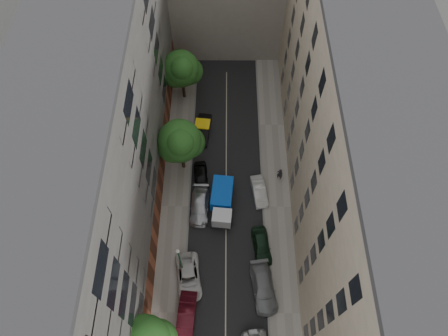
{
  "coord_description": "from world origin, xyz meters",
  "views": [
    {
      "loc": [
        -0.11,
        -18.44,
        39.22
      ],
      "look_at": [
        -0.23,
        1.34,
        6.0
      ],
      "focal_mm": 32.0,
      "sensor_mm": 36.0,
      "label": 1
    }
  ],
  "objects_px": {
    "car_right_3": "(259,191)",
    "car_left_3": "(200,206)",
    "car_right_1": "(264,288)",
    "tree_far": "(182,70)",
    "car_left_1": "(187,316)",
    "tree_mid": "(181,143)",
    "car_right_2": "(262,246)",
    "car_left_4": "(201,177)",
    "lamp_post": "(180,259)",
    "tarp_truck": "(222,201)",
    "car_left_5": "(203,130)",
    "pedestrian": "(280,174)",
    "car_left_2": "(189,277)"
  },
  "relations": [
    {
      "from": "car_left_1",
      "to": "car_right_1",
      "type": "distance_m",
      "value": 7.66
    },
    {
      "from": "tree_mid",
      "to": "pedestrian",
      "type": "height_order",
      "value": "tree_mid"
    },
    {
      "from": "tree_far",
      "to": "tree_mid",
      "type": "bearing_deg",
      "value": -87.1
    },
    {
      "from": "car_left_4",
      "to": "car_right_3",
      "type": "height_order",
      "value": "car_left_4"
    },
    {
      "from": "car_left_4",
      "to": "pedestrian",
      "type": "height_order",
      "value": "pedestrian"
    },
    {
      "from": "car_left_1",
      "to": "lamp_post",
      "type": "relative_size",
      "value": 0.75
    },
    {
      "from": "tarp_truck",
      "to": "car_left_2",
      "type": "distance_m",
      "value": 8.47
    },
    {
      "from": "car_left_5",
      "to": "tarp_truck",
      "type": "bearing_deg",
      "value": -70.13
    },
    {
      "from": "car_left_4",
      "to": "pedestrian",
      "type": "bearing_deg",
      "value": -5.26
    },
    {
      "from": "car_left_5",
      "to": "car_left_3",
      "type": "bearing_deg",
      "value": -83.8
    },
    {
      "from": "car_right_1",
      "to": "car_right_2",
      "type": "relative_size",
      "value": 1.25
    },
    {
      "from": "car_left_1",
      "to": "car_left_4",
      "type": "distance_m",
      "value": 14.83
    },
    {
      "from": "car_left_1",
      "to": "tree_mid",
      "type": "xyz_separation_m",
      "value": [
        -1.14,
        16.3,
        4.4
      ]
    },
    {
      "from": "tarp_truck",
      "to": "pedestrian",
      "type": "bearing_deg",
      "value": 34.6
    },
    {
      "from": "lamp_post",
      "to": "tree_far",
      "type": "bearing_deg",
      "value": 92.73
    },
    {
      "from": "car_right_3",
      "to": "car_right_1",
      "type": "bearing_deg",
      "value": -98.88
    },
    {
      "from": "car_right_1",
      "to": "tree_far",
      "type": "height_order",
      "value": "tree_far"
    },
    {
      "from": "car_left_4",
      "to": "car_right_2",
      "type": "relative_size",
      "value": 0.92
    },
    {
      "from": "car_left_3",
      "to": "car_right_1",
      "type": "height_order",
      "value": "car_right_1"
    },
    {
      "from": "car_left_2",
      "to": "pedestrian",
      "type": "height_order",
      "value": "pedestrian"
    },
    {
      "from": "tarp_truck",
      "to": "car_left_2",
      "type": "height_order",
      "value": "tarp_truck"
    },
    {
      "from": "car_left_3",
      "to": "car_left_5",
      "type": "relative_size",
      "value": 1.06
    },
    {
      "from": "car_right_2",
      "to": "tree_mid",
      "type": "distance_m",
      "value": 13.39
    },
    {
      "from": "tarp_truck",
      "to": "car_left_1",
      "type": "distance_m",
      "value": 11.88
    },
    {
      "from": "car_left_5",
      "to": "tree_far",
      "type": "relative_size",
      "value": 0.62
    },
    {
      "from": "car_left_2",
      "to": "lamp_post",
      "type": "bearing_deg",
      "value": 119.82
    },
    {
      "from": "car_left_4",
      "to": "pedestrian",
      "type": "distance_m",
      "value": 8.73
    },
    {
      "from": "tree_mid",
      "to": "car_left_2",
      "type": "bearing_deg",
      "value": -84.87
    },
    {
      "from": "car_left_5",
      "to": "lamp_post",
      "type": "distance_m",
      "value": 17.16
    },
    {
      "from": "car_left_4",
      "to": "car_left_5",
      "type": "distance_m",
      "value": 6.38
    },
    {
      "from": "tarp_truck",
      "to": "tree_mid",
      "type": "distance_m",
      "value": 7.53
    },
    {
      "from": "car_right_1",
      "to": "tree_mid",
      "type": "relative_size",
      "value": 0.68
    },
    {
      "from": "car_left_3",
      "to": "car_right_3",
      "type": "bearing_deg",
      "value": 18.3
    },
    {
      "from": "lamp_post",
      "to": "car_right_2",
      "type": "bearing_deg",
      "value": 17.32
    },
    {
      "from": "car_right_2",
      "to": "tree_mid",
      "type": "xyz_separation_m",
      "value": [
        -8.34,
        9.49,
        4.43
      ]
    },
    {
      "from": "car_right_1",
      "to": "car_right_3",
      "type": "bearing_deg",
      "value": 81.63
    },
    {
      "from": "car_left_1",
      "to": "car_left_4",
      "type": "bearing_deg",
      "value": 90.94
    },
    {
      "from": "tarp_truck",
      "to": "tree_mid",
      "type": "xyz_separation_m",
      "value": [
        -4.31,
        4.87,
        3.79
      ]
    },
    {
      "from": "car_left_1",
      "to": "car_left_3",
      "type": "height_order",
      "value": "car_left_1"
    },
    {
      "from": "car_right_1",
      "to": "car_right_3",
      "type": "xyz_separation_m",
      "value": [
        0.0,
        10.4,
        -0.11
      ]
    },
    {
      "from": "car_right_1",
      "to": "car_right_2",
      "type": "bearing_deg",
      "value": 81.63
    },
    {
      "from": "lamp_post",
      "to": "car_right_1",
      "type": "bearing_deg",
      "value": -12.76
    },
    {
      "from": "car_left_4",
      "to": "car_right_1",
      "type": "bearing_deg",
      "value": -68.67
    },
    {
      "from": "car_right_3",
      "to": "pedestrian",
      "type": "bearing_deg",
      "value": 31.38
    },
    {
      "from": "pedestrian",
      "to": "lamp_post",
      "type": "bearing_deg",
      "value": 69.6
    },
    {
      "from": "tree_mid",
      "to": "tree_far",
      "type": "xyz_separation_m",
      "value": [
        -0.53,
        10.46,
        -0.24
      ]
    },
    {
      "from": "car_left_1",
      "to": "car_right_3",
      "type": "distance_m",
      "value": 14.87
    },
    {
      "from": "car_right_3",
      "to": "car_left_3",
      "type": "bearing_deg",
      "value": -173.17
    },
    {
      "from": "car_left_1",
      "to": "tree_far",
      "type": "xyz_separation_m",
      "value": [
        -1.67,
        26.76,
        4.16
      ]
    },
    {
      "from": "tarp_truck",
      "to": "car_left_4",
      "type": "distance_m",
      "value": 4.19
    }
  ]
}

